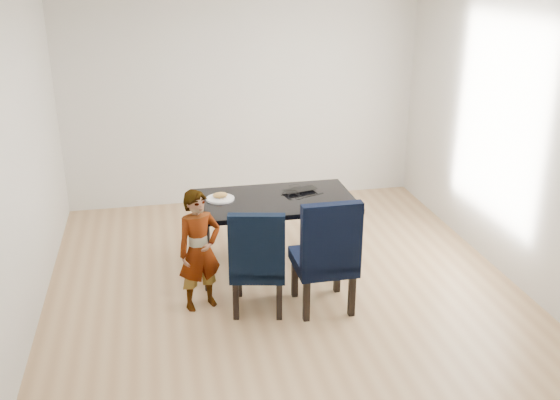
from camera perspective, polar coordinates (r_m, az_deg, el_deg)
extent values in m
cube|color=tan|center=(6.11, 0.39, -8.16)|extent=(4.50, 5.00, 0.01)
cube|color=silver|center=(7.97, -3.42, 9.27)|extent=(4.50, 0.01, 2.70)
cube|color=silver|center=(3.36, 9.54, -8.44)|extent=(4.50, 0.01, 2.70)
cube|color=silver|center=(5.58, -22.88, 2.35)|extent=(0.01, 5.00, 2.70)
cube|color=white|center=(6.42, 20.58, 5.01)|extent=(0.01, 5.00, 2.70)
cube|color=black|center=(6.38, -0.55, -3.02)|extent=(1.60, 0.90, 0.75)
cube|color=black|center=(5.58, -2.02, -5.31)|extent=(0.58, 0.59, 1.01)
cube|color=black|center=(5.60, 3.99, -4.73)|extent=(0.53, 0.55, 1.10)
imported|color=#FF3B15|center=(5.62, -7.38, -4.59)|extent=(0.48, 0.39, 1.13)
cylinder|color=silver|center=(6.24, -5.49, 0.12)|extent=(0.37, 0.37, 0.02)
ellipsoid|color=#B2853F|center=(6.23, -5.50, 0.45)|extent=(0.15, 0.08, 0.06)
imported|color=black|center=(6.46, 1.62, 1.02)|extent=(0.40, 0.31, 0.03)
torus|color=black|center=(6.26, 1.40, 0.24)|extent=(0.19, 0.19, 0.01)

